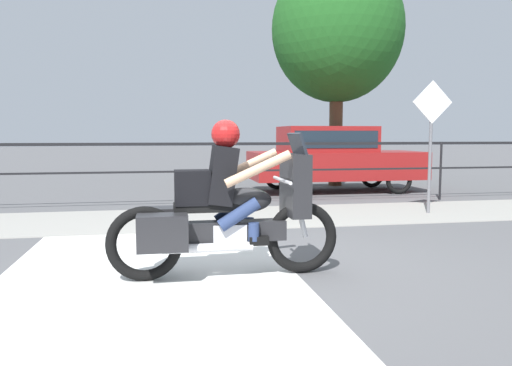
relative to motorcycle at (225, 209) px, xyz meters
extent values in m
plane|color=#565659|center=(0.41, 0.24, -0.71)|extent=(120.00, 120.00, 0.00)
cube|color=#99968E|center=(0.41, 3.64, -0.70)|extent=(44.00, 2.40, 0.01)
cube|color=silver|center=(-0.78, 0.04, -0.70)|extent=(3.05, 6.00, 0.01)
cube|color=black|center=(0.41, 5.17, 0.56)|extent=(36.00, 0.04, 0.06)
cube|color=black|center=(0.41, 5.17, 0.01)|extent=(36.00, 0.03, 0.04)
cylinder|color=black|center=(0.41, 5.17, -0.06)|extent=(0.05, 0.05, 1.30)
cylinder|color=black|center=(5.51, 5.17, -0.06)|extent=(0.05, 0.05, 1.30)
torus|color=black|center=(0.82, 0.00, -0.33)|extent=(0.76, 0.11, 0.76)
torus|color=black|center=(-0.81, 0.00, -0.33)|extent=(0.76, 0.11, 0.76)
cube|color=#232326|center=(0.00, 0.00, -0.23)|extent=(1.24, 0.22, 0.20)
cube|color=silver|center=(0.03, 0.00, -0.28)|extent=(0.34, 0.26, 0.26)
ellipsoid|color=#232326|center=(0.20, 0.00, 0.08)|extent=(0.57, 0.30, 0.26)
cube|color=black|center=(-0.16, 0.00, 0.02)|extent=(0.72, 0.28, 0.08)
cube|color=#232326|center=(0.74, 0.00, 0.23)|extent=(0.20, 0.57, 0.64)
cube|color=#1E232B|center=(0.76, 0.00, 0.66)|extent=(0.10, 0.49, 0.24)
cylinder|color=silver|center=(0.60, 0.00, 0.28)|extent=(0.04, 0.70, 0.04)
cylinder|color=silver|center=(-0.19, -0.16, -0.36)|extent=(0.90, 0.09, 0.09)
cube|color=#232326|center=(-0.63, -0.24, -0.17)|extent=(0.48, 0.28, 0.34)
cube|color=#232326|center=(-0.63, 0.24, -0.17)|extent=(0.48, 0.28, 0.34)
cylinder|color=silver|center=(0.79, 0.00, -0.05)|extent=(0.19, 0.06, 0.56)
cube|color=black|center=(-0.03, 0.00, 0.35)|extent=(0.32, 0.36, 0.61)
sphere|color=tan|center=(0.01, 0.00, 0.74)|extent=(0.23, 0.23, 0.23)
sphere|color=#B21919|center=(0.01, 0.00, 0.76)|extent=(0.29, 0.29, 0.29)
cylinder|color=navy|center=(0.12, -0.15, -0.04)|extent=(0.44, 0.13, 0.34)
cylinder|color=navy|center=(0.27, -0.15, -0.22)|extent=(0.11, 0.11, 0.18)
cube|color=black|center=(0.32, -0.15, -0.31)|extent=(0.20, 0.10, 0.09)
cylinder|color=navy|center=(0.12, 0.15, -0.04)|extent=(0.44, 0.13, 0.34)
cylinder|color=navy|center=(0.27, 0.15, -0.22)|extent=(0.11, 0.11, 0.18)
cube|color=black|center=(0.32, 0.15, -0.31)|extent=(0.20, 0.10, 0.09)
cylinder|color=tan|center=(0.28, -0.30, 0.42)|extent=(0.66, 0.09, 0.36)
cylinder|color=tan|center=(0.28, 0.30, 0.42)|extent=(0.66, 0.09, 0.36)
cube|color=black|center=(-0.33, 0.00, 0.23)|extent=(0.35, 0.30, 0.34)
cube|color=maroon|center=(3.75, 7.13, -0.02)|extent=(4.36, 1.74, 0.69)
cube|color=maroon|center=(3.49, 7.13, 0.64)|extent=(2.26, 1.53, 0.64)
cube|color=#19232D|center=(4.60, 7.13, 0.64)|extent=(0.04, 1.36, 0.51)
cube|color=#19232D|center=(3.49, 7.13, 0.64)|extent=(2.08, 1.57, 0.41)
torus|color=black|center=(5.10, 6.33, -0.37)|extent=(0.68, 0.11, 0.68)
torus|color=black|center=(5.10, 7.94, -0.37)|extent=(0.68, 0.11, 0.68)
torus|color=black|center=(2.40, 6.33, -0.37)|extent=(0.68, 0.11, 0.68)
torus|color=black|center=(2.40, 7.94, -0.37)|extent=(0.68, 0.11, 0.68)
cylinder|color=slate|center=(4.24, 3.44, 0.40)|extent=(0.06, 0.06, 2.21)
cube|color=white|center=(4.24, 3.42, 1.34)|extent=(0.78, 0.02, 0.78)
cylinder|color=brown|center=(4.28, 8.66, 0.73)|extent=(0.38, 0.38, 2.88)
ellipsoid|color=#1E561E|center=(4.28, 8.66, 3.69)|extent=(3.69, 3.69, 4.05)
camera|label=1|loc=(-0.62, -5.00, 0.75)|focal=35.00mm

